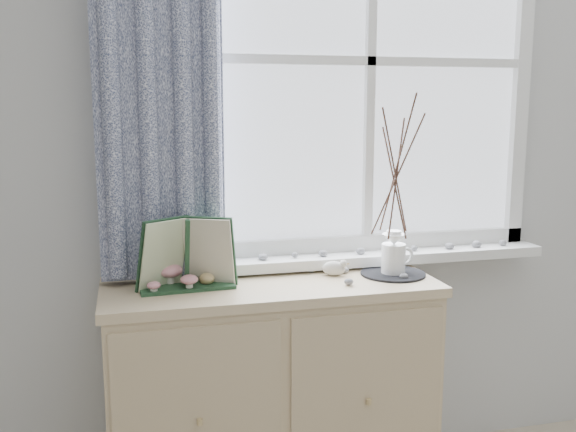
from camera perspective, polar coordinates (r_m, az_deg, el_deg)
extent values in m
cube|color=beige|center=(2.51, 0.56, 5.70)|extent=(4.00, 0.04, 2.60)
cube|color=silver|center=(2.60, 7.19, 13.48)|extent=(1.30, 0.01, 1.40)
cube|color=white|center=(2.60, 7.43, -3.64)|extent=(1.45, 0.16, 0.04)
cube|color=#0A143A|center=(2.31, -11.56, 14.47)|extent=(0.44, 0.06, 1.61)
cube|color=#C4B189|center=(2.48, -1.46, -15.84)|extent=(1.17, 0.43, 0.81)
cube|color=#C4B189|center=(2.33, -1.51, -6.36)|extent=(1.20, 0.45, 0.03)
cube|color=tan|center=(2.37, 7.04, -17.22)|extent=(0.55, 0.01, 0.75)
cylinder|color=white|center=(2.30, -10.43, -5.50)|extent=(0.03, 0.03, 0.06)
ellipsoid|color=#AF051D|center=(2.29, -10.46, -4.78)|extent=(0.09, 0.09, 0.05)
cylinder|color=white|center=(2.24, -8.77, -6.11)|extent=(0.03, 0.03, 0.04)
ellipsoid|color=#AF051D|center=(2.24, -8.78, -5.61)|extent=(0.06, 0.06, 0.03)
cylinder|color=white|center=(2.23, -11.83, -6.44)|extent=(0.02, 0.02, 0.03)
ellipsoid|color=#AF051D|center=(2.22, -11.85, -6.05)|extent=(0.05, 0.05, 0.03)
ellipsoid|color=tan|center=(2.29, -7.25, -5.57)|extent=(0.05, 0.04, 0.07)
ellipsoid|color=tan|center=(2.35, -8.43, -5.17)|extent=(0.05, 0.04, 0.07)
cylinder|color=black|center=(2.46, 9.32, -5.08)|extent=(0.24, 0.24, 0.01)
cylinder|color=white|center=(2.44, 9.35, -3.74)|extent=(0.11, 0.11, 0.11)
cone|color=white|center=(2.43, 9.40, -2.05)|extent=(0.09, 0.09, 0.04)
cylinder|color=white|center=(2.42, 9.41, -1.59)|extent=(0.06, 0.06, 0.03)
torus|color=white|center=(2.46, 10.43, -3.53)|extent=(0.07, 0.03, 0.07)
ellipsoid|color=gray|center=(2.30, 5.42, -5.86)|extent=(0.03, 0.03, 0.02)
ellipsoid|color=gray|center=(2.45, 5.05, -4.83)|extent=(0.03, 0.03, 0.02)
ellipsoid|color=gray|center=(2.39, 10.25, -5.32)|extent=(0.03, 0.03, 0.02)
ellipsoid|color=gray|center=(2.46, 2.09, -4.79)|extent=(0.03, 0.03, 0.02)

